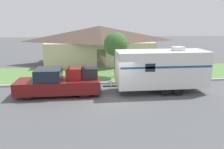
% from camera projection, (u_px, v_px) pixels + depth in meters
% --- Properties ---
extents(ground_plane, '(120.00, 120.00, 0.00)m').
position_uv_depth(ground_plane, '(116.00, 99.00, 14.88)').
color(ground_plane, '#515456').
extents(curb_strip, '(80.00, 0.30, 0.14)m').
position_uv_depth(curb_strip, '(110.00, 83.00, 18.48)').
color(curb_strip, '#999993').
rests_on(curb_strip, ground_plane).
extents(lawn_strip, '(80.00, 7.00, 0.03)m').
position_uv_depth(lawn_strip, '(106.00, 73.00, 22.02)').
color(lawn_strip, '#568442').
rests_on(lawn_strip, ground_plane).
extents(house_across_street, '(13.69, 7.07, 4.56)m').
position_uv_depth(house_across_street, '(100.00, 44.00, 27.17)').
color(house_across_street, beige).
rests_on(house_across_street, ground_plane).
extents(pickup_truck, '(5.91, 2.08, 2.05)m').
position_uv_depth(pickup_truck, '(59.00, 83.00, 15.43)').
color(pickup_truck, black).
rests_on(pickup_truck, ground_plane).
extents(travel_trailer, '(7.62, 2.37, 3.34)m').
position_uv_depth(travel_trailer, '(161.00, 68.00, 16.03)').
color(travel_trailer, black).
rests_on(travel_trailer, ground_plane).
extents(mailbox, '(0.48, 0.20, 1.24)m').
position_uv_depth(mailbox, '(161.00, 69.00, 19.49)').
color(mailbox, brown).
rests_on(mailbox, ground_plane).
extents(tree_in_yard, '(2.20, 2.20, 4.18)m').
position_uv_depth(tree_in_yard, '(116.00, 45.00, 19.87)').
color(tree_in_yard, brown).
rests_on(tree_in_yard, ground_plane).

